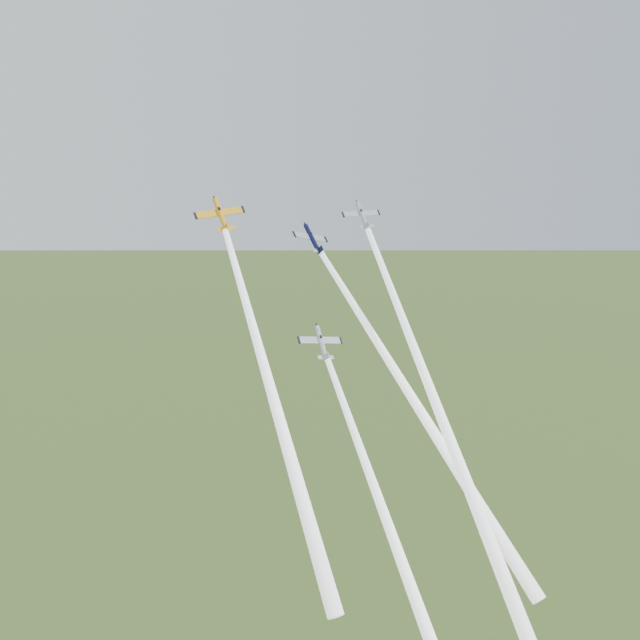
% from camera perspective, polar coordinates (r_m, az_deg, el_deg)
% --- Properties ---
extents(plane_yellow, '(8.87, 6.78, 7.56)m').
position_cam_1_polar(plane_yellow, '(128.96, -7.07, 7.45)').
color(plane_yellow, '#FFAE16').
extents(smoke_trail_yellow, '(2.61, 43.84, 44.15)m').
position_cam_1_polar(smoke_trail_yellow, '(111.37, -3.35, -5.54)').
color(smoke_trail_yellow, white).
extents(plane_navy, '(8.32, 8.60, 7.54)m').
position_cam_1_polar(plane_navy, '(134.66, -0.56, 5.81)').
color(plane_navy, '#0C0E35').
extents(smoke_trail_navy, '(17.03, 43.59, 45.77)m').
position_cam_1_polar(smoke_trail_navy, '(123.39, 7.16, -6.45)').
color(smoke_trail_navy, white).
extents(plane_silver_right, '(6.93, 5.71, 5.77)m').
position_cam_1_polar(plane_silver_right, '(135.01, 3.02, 7.46)').
color(plane_silver_right, '#B7BEC6').
extents(smoke_trail_silver_right, '(3.25, 53.42, 53.79)m').
position_cam_1_polar(smoke_trail_silver_right, '(116.46, 8.94, -7.68)').
color(smoke_trail_silver_right, white).
extents(plane_silver_low, '(8.13, 6.44, 7.02)m').
position_cam_1_polar(plane_silver_low, '(124.37, 0.10, -1.61)').
color(plane_silver_low, silver).
extents(smoke_trail_silver_low, '(3.60, 46.04, 46.34)m').
position_cam_1_polar(smoke_trail_silver_low, '(112.96, 5.75, -16.54)').
color(smoke_trail_silver_low, white).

